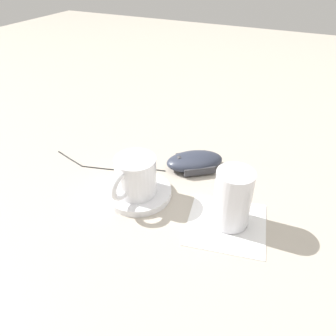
# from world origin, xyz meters

# --- Properties ---
(ground_plane) EXTENTS (3.00, 3.00, 0.00)m
(ground_plane) POSITION_xyz_m (0.00, 0.00, 0.00)
(ground_plane) COLOR #B2A899
(saucer) EXTENTS (0.12, 0.12, 0.01)m
(saucer) POSITION_xyz_m (-0.08, -0.02, 0.01)
(saucer) COLOR white
(saucer) RESTS_ON ground
(coffee_cup) EXTENTS (0.07, 0.10, 0.07)m
(coffee_cup) POSITION_xyz_m (-0.08, -0.03, 0.05)
(coffee_cup) COLOR white
(coffee_cup) RESTS_ON saucer
(computer_mouse) EXTENTS (0.13, 0.12, 0.03)m
(computer_mouse) POSITION_xyz_m (-0.02, 0.11, 0.02)
(computer_mouse) COLOR #2D3342
(computer_mouse) RESTS_ON ground
(mouse_cable) EXTENTS (0.25, 0.06, 0.00)m
(mouse_cable) POSITION_xyz_m (-0.19, 0.03, 0.00)
(mouse_cable) COLOR black
(mouse_cable) RESTS_ON ground
(napkin_under_glass) EXTENTS (0.15, 0.15, 0.00)m
(napkin_under_glass) POSITION_xyz_m (0.09, -0.02, 0.00)
(napkin_under_glass) COLOR white
(napkin_under_glass) RESTS_ON ground
(drinking_glass) EXTENTS (0.06, 0.06, 0.10)m
(drinking_glass) POSITION_xyz_m (0.09, -0.02, 0.05)
(drinking_glass) COLOR silver
(drinking_glass) RESTS_ON napkin_under_glass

